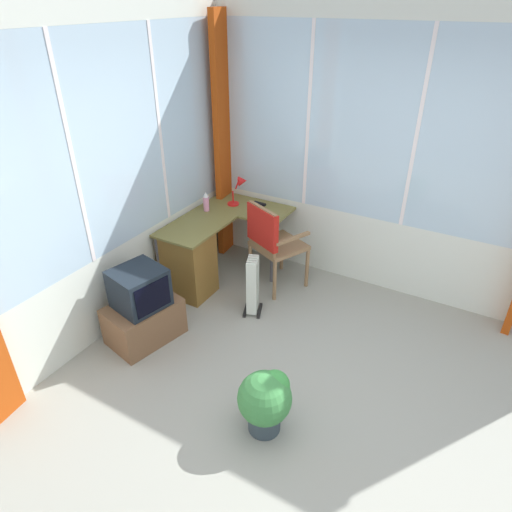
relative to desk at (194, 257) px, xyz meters
name	(u,v)px	position (x,y,z in m)	size (l,w,h in m)	color
ground	(315,424)	(-0.99, -1.83, -0.43)	(5.06, 5.27, 0.06)	gray
north_window_panel	(78,195)	(-0.99, 0.33, 0.99)	(4.06, 0.07, 2.78)	silver
east_window_panel	(412,166)	(1.07, -1.83, 0.99)	(0.07, 4.27, 2.78)	silver
curtain_corner	(224,143)	(0.94, 0.20, 0.94)	(0.33, 0.07, 2.68)	#AF4110
desk	(194,257)	(0.00, 0.00, 0.00)	(1.33, 0.97, 0.72)	olive
desk_lamp	(240,186)	(0.81, -0.09, 0.53)	(0.23, 0.20, 0.32)	red
tv_remote	(260,204)	(0.88, -0.30, 0.34)	(0.04, 0.15, 0.02)	black
spray_bottle	(206,202)	(0.45, 0.13, 0.43)	(0.06, 0.06, 0.22)	pink
wooden_armchair	(270,237)	(0.42, -0.67, 0.22)	(0.64, 0.64, 0.97)	olive
tv_on_stand	(143,309)	(-0.88, -0.07, -0.07)	(0.72, 0.57, 0.73)	brown
space_heater	(253,284)	(-0.02, -0.73, -0.08)	(0.29, 0.24, 0.62)	silver
potted_plant	(266,399)	(-1.22, -1.53, -0.10)	(0.39, 0.39, 0.51)	#324149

